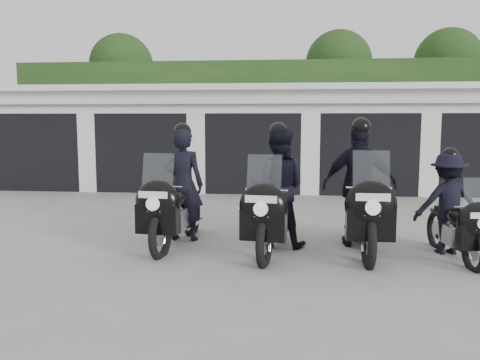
# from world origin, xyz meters

# --- Properties ---
(ground) EXTENTS (80.00, 80.00, 0.00)m
(ground) POSITION_xyz_m (0.00, 0.00, 0.00)
(ground) COLOR gray
(ground) RESTS_ON ground
(garage_block) EXTENTS (16.40, 6.80, 2.96)m
(garage_block) POSITION_xyz_m (-0.00, 8.06, 1.42)
(garage_block) COLOR white
(garage_block) RESTS_ON ground
(background_vegetation) EXTENTS (20.00, 3.90, 5.80)m
(background_vegetation) POSITION_xyz_m (0.37, 12.92, 2.77)
(background_vegetation) COLOR #1A3513
(background_vegetation) RESTS_ON ground
(police_bike_a) EXTENTS (0.85, 2.34, 2.04)m
(police_bike_a) POSITION_xyz_m (-0.79, -0.25, 0.81)
(police_bike_a) COLOR black
(police_bike_a) RESTS_ON ground
(police_bike_b) EXTENTS (1.03, 2.35, 2.05)m
(police_bike_b) POSITION_xyz_m (0.81, -0.41, 0.87)
(police_bike_b) COLOR black
(police_bike_b) RESTS_ON ground
(police_bike_c) EXTENTS (1.16, 2.45, 2.13)m
(police_bike_c) POSITION_xyz_m (2.14, -0.27, 0.90)
(police_bike_c) COLOR black
(police_bike_c) RESTS_ON ground
(police_bike_d) EXTENTS (1.05, 1.92, 1.67)m
(police_bike_d) POSITION_xyz_m (3.44, -0.52, 0.71)
(police_bike_d) COLOR black
(police_bike_d) RESTS_ON ground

